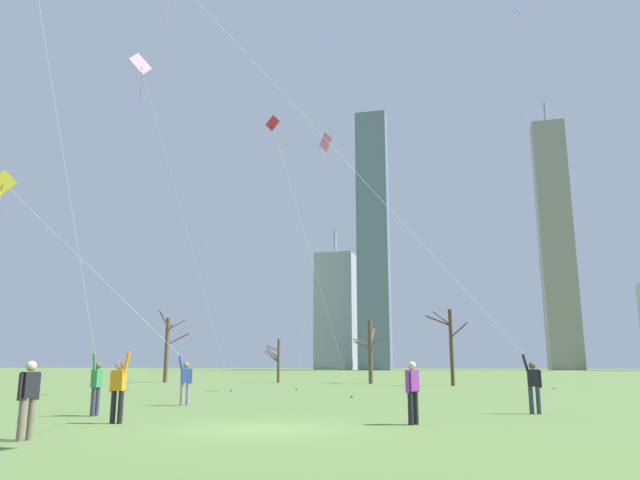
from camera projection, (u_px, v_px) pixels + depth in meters
name	position (u px, v px, depth m)	size (l,w,h in m)	color
ground_plane	(260.00, 429.00, 14.40)	(400.00, 400.00, 0.00)	#5B7A3D
kite_flyer_foreground_right_white	(166.00, 320.00, 15.53)	(11.43, 3.46, 13.73)	black
kite_flyer_midfield_left_teal	(88.00, 327.00, 17.92)	(0.45, 6.60, 16.13)	#33384C
kite_flyer_far_back_orange	(461.00, 301.00, 19.50)	(12.90, 3.21, 16.41)	#33384C
kite_flyer_foreground_left_yellow	(155.00, 348.00, 22.75)	(7.13, 3.66, 8.92)	gray
bystander_strolling_midfield	(413.00, 389.00, 15.60)	(0.35, 0.45, 1.62)	black
bystander_watching_nearby	(28.00, 396.00, 12.42)	(0.27, 0.50, 1.62)	#726656
distant_kite_low_near_trees_pink	(324.00, 156.00, 37.45)	(2.66, 1.42, 15.98)	pink
distant_kite_high_overhead_purple	(146.00, 86.00, 31.43)	(3.04, 8.11, 17.70)	purple
distant_kite_drifting_left_blue	(523.00, 72.00, 38.33)	(1.15, 4.54, 24.51)	blue
distant_kite_drifting_right_red	(278.00, 141.00, 32.50)	(5.07, 1.36, 15.19)	red
bare_tree_right_of_center	(277.00, 359.00, 50.44)	(1.37, 1.66, 3.64)	brown
bare_tree_leftmost	(168.00, 347.00, 51.21)	(1.73, 3.00, 6.04)	brown
bare_tree_far_right_edge	(370.00, 350.00, 48.21)	(2.67, 2.54, 5.03)	brown
bare_tree_left_of_center	(451.00, 344.00, 43.62)	(3.16, 1.29, 5.55)	#4C3828
skyline_mid_tower_right	(335.00, 311.00, 166.40)	(10.77, 7.70, 39.43)	#9EA3AD
skyline_squat_block	(556.00, 242.00, 158.64)	(8.39, 6.57, 73.68)	gray
skyline_short_annex	(373.00, 237.00, 155.96)	(8.13, 5.03, 68.58)	slate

